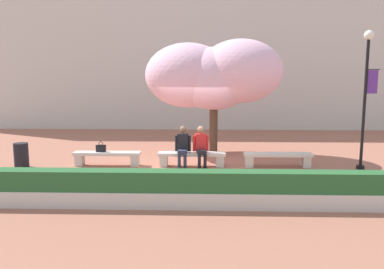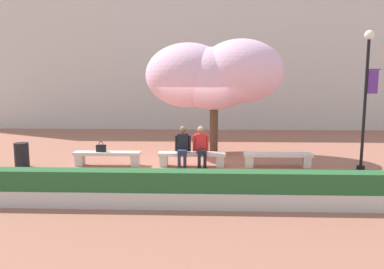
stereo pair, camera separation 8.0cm
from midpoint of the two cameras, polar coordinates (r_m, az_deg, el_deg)
The scene contains 12 objects.
ground_plane at distance 12.03m, azimuth 0.16°, elevation -4.85°, with size 100.00×100.00×0.00m, color #9E604C.
building_facade at distance 22.94m, azimuth 1.19°, elevation 14.10°, with size 28.00×4.00×10.16m, color beige.
stone_bench_west_end at distance 12.37m, azimuth -12.60°, elevation -3.22°, with size 2.14×0.43×0.45m.
stone_bench_near_west at distance 11.97m, azimuth 0.16°, elevation -3.40°, with size 2.14×0.43×0.45m.
stone_bench_center at distance 12.18m, azimuth 13.11°, elevation -3.41°, with size 2.14×0.43×0.45m.
person_seated_left at distance 11.86m, azimuth -1.23°, elevation -1.61°, with size 0.51×0.68×1.29m.
person_seated_right at distance 11.84m, azimuth 1.57°, elevation -1.63°, with size 0.51×0.72×1.29m.
handbag at distance 12.39m, azimuth -13.51°, elevation -1.97°, with size 0.30×0.15×0.34m.
cherry_tree_main at distance 13.76m, azimuth 3.31°, elevation 9.02°, with size 4.98×3.26×4.19m.
lamp_post_with_banner at distance 12.46m, azimuth 25.19°, elevation 6.48°, with size 0.54×0.28×4.19m.
planter_hedge_foreground at distance 8.17m, azimuth -0.84°, elevation -8.37°, with size 10.35×0.50×0.80m.
trash_bin at distance 12.97m, azimuth -24.36°, elevation -2.88°, with size 0.44×0.44×0.78m, color black.
Camera 2 is at (0.46, -11.71, 2.71)m, focal length 35.00 mm.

